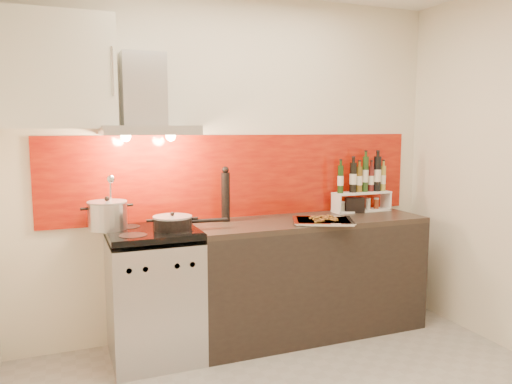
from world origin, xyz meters
name	(u,v)px	position (x,y,z in m)	size (l,w,h in m)	color
back_wall	(235,166)	(0.00, 1.40, 1.30)	(3.40, 0.02, 2.60)	silver
backsplash	(241,176)	(0.05, 1.39, 1.22)	(3.00, 0.02, 0.64)	maroon
range_stove	(154,296)	(-0.70, 1.10, 0.44)	(0.60, 0.60, 0.91)	#B7B7BA
counter	(308,276)	(0.50, 1.10, 0.45)	(1.80, 0.60, 0.90)	black
range_hood	(146,106)	(-0.70, 1.24, 1.74)	(0.62, 0.50, 0.61)	#B7B7BA
upper_cabinet	(58,72)	(-1.25, 1.22, 1.95)	(0.70, 0.35, 0.72)	silver
stock_pot	(108,215)	(-0.98, 1.21, 1.01)	(0.26, 0.26, 0.23)	#B7B7BA
saute_pan	(174,223)	(-0.57, 1.03, 0.96)	(0.51, 0.26, 0.12)	black
utensil_jar	(110,215)	(-0.97, 1.13, 1.02)	(0.08, 0.12, 0.39)	silver
pepper_mill	(226,195)	(-0.13, 1.24, 1.10)	(0.06, 0.06, 0.41)	black
step_shelf	(363,187)	(1.08, 1.24, 1.10)	(0.51, 0.14, 0.46)	white
caddy_box	(355,206)	(0.97, 1.21, 0.96)	(0.15, 0.07, 0.13)	black
baking_tray	(323,221)	(0.52, 0.92, 0.92)	(0.53, 0.48, 0.03)	silver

